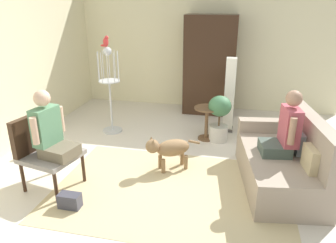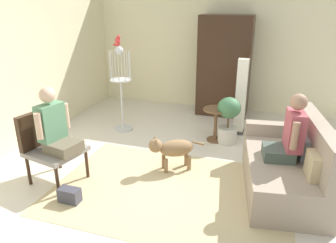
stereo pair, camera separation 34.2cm
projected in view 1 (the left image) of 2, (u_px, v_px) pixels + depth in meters
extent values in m
plane|color=beige|center=(167.00, 178.00, 4.42)|extent=(7.88, 7.88, 0.00)
cube|color=beige|center=(201.00, 42.00, 6.95)|extent=(5.87, 0.12, 2.88)
cube|color=#C6B284|center=(171.00, 190.00, 4.14)|extent=(2.98, 2.05, 0.01)
cube|color=gray|center=(278.00, 169.00, 4.20)|extent=(1.10, 1.76, 0.46)
cube|color=gray|center=(311.00, 136.00, 4.00)|extent=(0.42, 1.66, 0.50)
cube|color=gray|center=(269.00, 126.00, 4.77)|extent=(0.89, 0.31, 0.19)
cube|color=#C6B284|center=(310.00, 159.00, 3.67)|extent=(0.15, 0.33, 0.28)
cube|color=#9EB2B7|center=(298.00, 142.00, 4.10)|extent=(0.14, 0.30, 0.28)
cube|color=#9EB2B7|center=(289.00, 129.00, 4.51)|extent=(0.14, 0.33, 0.28)
cylinder|color=#382316|center=(83.00, 168.00, 4.28)|extent=(0.04, 0.04, 0.41)
cylinder|color=#382316|center=(56.00, 187.00, 3.84)|extent=(0.04, 0.04, 0.41)
cylinder|color=#382316|center=(52.00, 160.00, 4.48)|extent=(0.04, 0.04, 0.41)
cylinder|color=#382316|center=(23.00, 177.00, 4.05)|extent=(0.04, 0.04, 0.41)
cube|color=gray|center=(52.00, 156.00, 4.08)|extent=(0.75, 0.73, 0.06)
cube|color=#382316|center=(32.00, 133.00, 4.09)|extent=(0.21, 0.62, 0.47)
cube|color=#425148|center=(275.00, 148.00, 4.10)|extent=(0.41, 0.42, 0.14)
cube|color=#B24C59|center=(290.00, 126.00, 3.98)|extent=(0.23, 0.39, 0.48)
sphere|color=#A57A60|center=(294.00, 98.00, 3.85)|extent=(0.20, 0.20, 0.20)
cylinder|color=#A57A60|center=(292.00, 131.00, 3.76)|extent=(0.08, 0.08, 0.33)
cylinder|color=#A57A60|center=(282.00, 118.00, 4.18)|extent=(0.08, 0.08, 0.33)
cube|color=#685D49|center=(60.00, 151.00, 3.98)|extent=(0.47, 0.43, 0.14)
cube|color=#598C66|center=(46.00, 126.00, 3.94)|extent=(0.25, 0.38, 0.48)
sphere|color=#DDB293|center=(42.00, 98.00, 3.81)|extent=(0.20, 0.20, 0.20)
cylinder|color=#DDB293|center=(61.00, 119.00, 4.10)|extent=(0.08, 0.08, 0.33)
cylinder|color=#DDB293|center=(35.00, 131.00, 3.73)|extent=(0.08, 0.08, 0.33)
cylinder|color=brown|center=(207.00, 108.00, 5.46)|extent=(0.44, 0.44, 0.02)
cylinder|color=brown|center=(206.00, 124.00, 5.56)|extent=(0.06, 0.06, 0.56)
cylinder|color=brown|center=(206.00, 138.00, 5.66)|extent=(0.28, 0.28, 0.03)
ellipsoid|color=olive|center=(173.00, 148.00, 4.55)|extent=(0.54, 0.46, 0.24)
sphere|color=olive|center=(153.00, 146.00, 4.43)|extent=(0.19, 0.19, 0.19)
cone|color=olive|center=(153.00, 141.00, 4.35)|extent=(0.06, 0.06, 0.06)
cone|color=olive|center=(151.00, 138.00, 4.44)|extent=(0.06, 0.06, 0.06)
cylinder|color=olive|center=(194.00, 142.00, 4.64)|extent=(0.17, 0.13, 0.10)
cylinder|color=olive|center=(163.00, 166.00, 4.51)|extent=(0.06, 0.06, 0.22)
cylinder|color=olive|center=(160.00, 162.00, 4.64)|extent=(0.06, 0.06, 0.22)
cylinder|color=olive|center=(186.00, 162.00, 4.62)|extent=(0.06, 0.06, 0.22)
cylinder|color=olive|center=(182.00, 158.00, 4.75)|extent=(0.06, 0.06, 0.22)
cylinder|color=silver|center=(113.00, 130.00, 6.00)|extent=(0.36, 0.36, 0.03)
cylinder|color=silver|center=(111.00, 107.00, 5.83)|extent=(0.04, 0.04, 0.95)
cylinder|color=silver|center=(109.00, 81.00, 5.66)|extent=(0.37, 0.37, 0.02)
cylinder|color=silver|center=(118.00, 67.00, 5.53)|extent=(0.01, 0.01, 0.51)
cylinder|color=silver|center=(118.00, 65.00, 5.63)|extent=(0.01, 0.01, 0.51)
cylinder|color=silver|center=(115.00, 64.00, 5.71)|extent=(0.01, 0.01, 0.51)
cylinder|color=silver|center=(109.00, 64.00, 5.73)|extent=(0.01, 0.01, 0.51)
cylinder|color=silver|center=(103.00, 65.00, 5.69)|extent=(0.01, 0.01, 0.51)
cylinder|color=silver|center=(99.00, 66.00, 5.60)|extent=(0.01, 0.01, 0.51)
cylinder|color=silver|center=(98.00, 67.00, 5.50)|extent=(0.01, 0.01, 0.51)
cylinder|color=silver|center=(101.00, 68.00, 5.42)|extent=(0.01, 0.01, 0.51)
cylinder|color=silver|center=(107.00, 68.00, 5.40)|extent=(0.01, 0.01, 0.51)
cylinder|color=silver|center=(114.00, 68.00, 5.44)|extent=(0.01, 0.01, 0.51)
sphere|color=silver|center=(107.00, 51.00, 5.48)|extent=(0.15, 0.15, 0.15)
ellipsoid|color=red|center=(106.00, 42.00, 5.42)|extent=(0.09, 0.10, 0.16)
sphere|color=red|center=(107.00, 38.00, 5.39)|extent=(0.07, 0.07, 0.07)
cone|color=#D8BF4C|center=(109.00, 38.00, 5.39)|extent=(0.03, 0.02, 0.02)
ellipsoid|color=red|center=(104.00, 45.00, 5.45)|extent=(0.12, 0.03, 0.04)
cylinder|color=beige|center=(218.00, 133.00, 5.55)|extent=(0.32, 0.32, 0.28)
cylinder|color=brown|center=(219.00, 120.00, 5.46)|extent=(0.03, 0.03, 0.20)
ellipsoid|color=#3F734B|center=(220.00, 106.00, 5.37)|extent=(0.39, 0.39, 0.35)
cube|color=#4C4742|center=(227.00, 129.00, 6.02)|extent=(0.20, 0.20, 0.06)
cube|color=white|center=(230.00, 94.00, 5.77)|extent=(0.18, 0.18, 1.30)
cube|color=#382316|center=(210.00, 66.00, 6.67)|extent=(1.04, 0.56, 2.03)
cube|color=#3F3F4C|center=(70.00, 201.00, 3.77)|extent=(0.26, 0.14, 0.18)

